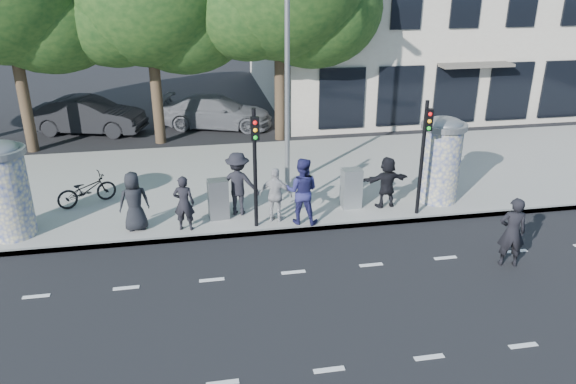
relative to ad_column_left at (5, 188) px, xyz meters
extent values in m
plane|color=black|center=(7.20, -4.50, -1.54)|extent=(120.00, 120.00, 0.00)
cube|color=gray|center=(7.20, 3.00, -1.46)|extent=(40.00, 8.00, 0.15)
cube|color=slate|center=(7.20, -0.95, -1.46)|extent=(40.00, 0.10, 0.16)
cube|color=silver|center=(7.20, -6.70, -1.53)|extent=(32.00, 0.12, 0.01)
cube|color=silver|center=(7.20, -3.10, -1.53)|extent=(32.00, 0.12, 0.01)
cylinder|color=beige|center=(0.00, 0.00, -0.24)|extent=(1.20, 1.20, 2.30)
cylinder|color=beige|center=(12.40, 0.20, -0.24)|extent=(1.20, 1.20, 2.30)
cylinder|color=slate|center=(12.40, 0.20, 0.99)|extent=(1.36, 1.36, 0.16)
ellipsoid|color=slate|center=(12.40, 0.20, 1.07)|extent=(1.10, 1.10, 0.38)
cylinder|color=black|center=(6.60, -0.65, 0.31)|extent=(0.11, 0.11, 3.40)
cube|color=black|center=(6.60, -0.83, 1.51)|extent=(0.22, 0.14, 0.62)
cylinder|color=black|center=(11.40, -0.65, 0.31)|extent=(0.11, 0.11, 3.40)
cube|color=black|center=(11.40, -0.83, 1.51)|extent=(0.22, 0.14, 0.62)
cylinder|color=slate|center=(8.00, 2.20, 2.61)|extent=(0.16, 0.16, 8.00)
cylinder|color=#38281C|center=(-1.30, 8.00, 0.82)|extent=(0.44, 0.44, 4.73)
cylinder|color=#38281C|center=(3.70, 8.20, 0.67)|extent=(0.44, 0.44, 4.41)
cylinder|color=#38281C|center=(8.70, 7.80, 0.76)|extent=(0.44, 0.44, 4.59)
cube|color=black|center=(19.20, 7.95, 0.06)|extent=(18.00, 0.10, 2.60)
cube|color=#59544C|center=(17.20, 7.60, 1.36)|extent=(3.20, 0.90, 0.12)
cube|color=#194C8C|center=(9.70, 7.95, 1.66)|extent=(1.60, 0.06, 0.30)
imported|color=black|center=(3.29, -0.27, -0.54)|extent=(0.92, 0.69, 1.69)
imported|color=black|center=(4.63, -0.52, -0.59)|extent=(0.65, 0.49, 1.59)
imported|color=navy|center=(7.91, -0.65, -0.42)|extent=(1.13, 1.00, 1.93)
imported|color=black|center=(6.20, 0.26, -0.44)|extent=(1.37, 1.01, 1.89)
imported|color=#A3A3A6|center=(7.20, -0.43, -0.58)|extent=(1.07, 0.85, 1.61)
imported|color=black|center=(10.64, -0.01, -0.60)|extent=(1.51, 0.65, 1.58)
imported|color=black|center=(12.58, -3.68, -0.62)|extent=(0.76, 0.60, 1.83)
imported|color=black|center=(1.70, 1.77, -0.92)|extent=(1.35, 1.89, 0.94)
cube|color=slate|center=(5.60, 0.07, -0.80)|extent=(0.60, 0.46, 1.18)
cube|color=gray|center=(9.59, 0.14, -0.78)|extent=(0.60, 0.46, 1.21)
imported|color=black|center=(0.61, 10.15, -0.75)|extent=(2.92, 5.08, 1.58)
imported|color=slate|center=(6.18, 10.06, -0.82)|extent=(3.35, 5.33, 1.44)
camera|label=1|loc=(4.93, -14.86, 5.64)|focal=35.00mm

